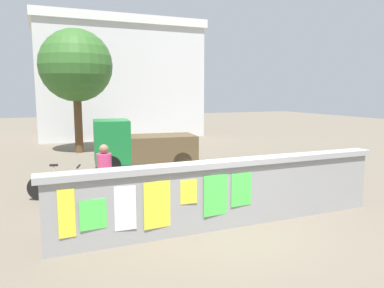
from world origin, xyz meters
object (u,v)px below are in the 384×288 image
motorcycle (194,181)px  bicycle_near (61,186)px  person_walking (105,171)px  auto_rickshaw_truck (140,146)px  bicycle_far (280,179)px  tree_roadside (76,66)px

motorcycle → bicycle_near: size_ratio=1.14×
motorcycle → person_walking: person_walking is taller
auto_rickshaw_truck → bicycle_far: auto_rickshaw_truck is taller
motorcycle → tree_roadside: (-1.98, 9.03, 3.53)m
motorcycle → tree_roadside: 9.90m
motorcycle → person_walking: (-2.38, -0.21, 0.52)m
auto_rickshaw_truck → person_walking: size_ratio=2.32×
bicycle_near → tree_roadside: bearing=80.5°
auto_rickshaw_truck → tree_roadside: size_ratio=0.66×
person_walking → tree_roadside: bearing=87.6°
person_walking → tree_roadside: size_ratio=0.29×
bicycle_far → person_walking: (-4.92, 0.12, 0.62)m
auto_rickshaw_truck → bicycle_near: size_ratio=2.26×
bicycle_near → bicycle_far: bearing=-15.2°
auto_rickshaw_truck → person_walking: auto_rickshaw_truck is taller
motorcycle → tree_roadside: size_ratio=0.33×
bicycle_far → tree_roadside: (-4.53, 9.36, 3.63)m
motorcycle → tree_roadside: tree_roadside is taller
bicycle_near → auto_rickshaw_truck: bearing=44.1°
auto_rickshaw_truck → motorcycle: (0.39, -4.06, -0.44)m
motorcycle → bicycle_far: bearing=-7.4°
bicycle_near → person_walking: 1.83m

